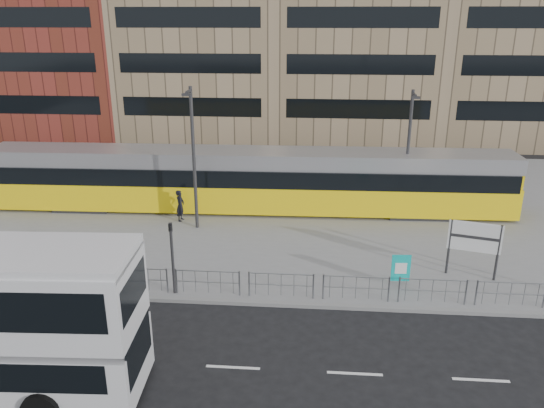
# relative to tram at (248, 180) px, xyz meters

# --- Properties ---
(ground) EXTENTS (120.00, 120.00, 0.00)m
(ground) POSITION_rel_tram_xyz_m (3.30, -10.71, -1.94)
(ground) COLOR black
(ground) RESTS_ON ground
(plaza) EXTENTS (64.00, 24.00, 0.15)m
(plaza) POSITION_rel_tram_xyz_m (3.30, 1.29, -1.86)
(plaza) COLOR gray
(plaza) RESTS_ON ground
(kerb) EXTENTS (64.00, 0.25, 0.17)m
(kerb) POSITION_rel_tram_xyz_m (3.30, -10.66, -1.86)
(kerb) COLOR gray
(kerb) RESTS_ON ground
(pedestrian_barrier) EXTENTS (32.07, 0.07, 1.10)m
(pedestrian_barrier) POSITION_rel_tram_xyz_m (5.30, -10.21, -0.96)
(pedestrian_barrier) COLOR gray
(pedestrian_barrier) RESTS_ON plaza
(road_markings) EXTENTS (62.00, 0.12, 0.01)m
(road_markings) POSITION_rel_tram_xyz_m (4.30, -14.71, -1.93)
(road_markings) COLOR white
(road_markings) RESTS_ON ground
(tram) EXTENTS (30.30, 3.49, 3.57)m
(tram) POSITION_rel_tram_xyz_m (0.00, 0.00, 0.00)
(tram) COLOR yellow
(tram) RESTS_ON plaza
(station_sign) EXTENTS (2.15, 0.66, 2.54)m
(station_sign) POSITION_rel_tram_xyz_m (10.75, -7.73, -0.03)
(station_sign) COLOR #2D2D30
(station_sign) RESTS_ON plaza
(ad_panel) EXTENTS (0.79, 0.11, 1.48)m
(ad_panel) POSITION_rel_tram_xyz_m (7.53, -8.96, -0.92)
(ad_panel) COLOR #2D2D30
(ad_panel) RESTS_ON plaza
(pedestrian) EXTENTS (0.50, 0.69, 1.76)m
(pedestrian) POSITION_rel_tram_xyz_m (-3.54, -2.12, -0.91)
(pedestrian) COLOR black
(pedestrian) RESTS_ON plaza
(traffic_light_west) EXTENTS (0.20, 0.23, 3.10)m
(traffic_light_west) POSITION_rel_tram_xyz_m (-1.81, -10.21, 0.19)
(traffic_light_west) COLOR #2D2D30
(traffic_light_west) RESTS_ON plaza
(lamp_post_west) EXTENTS (0.45, 1.04, 7.53)m
(lamp_post_west) POSITION_rel_tram_xyz_m (-2.42, -3.11, 2.34)
(lamp_post_west) COLOR #2D2D30
(lamp_post_west) RESTS_ON plaza
(lamp_post_east) EXTENTS (0.45, 1.04, 7.08)m
(lamp_post_east) POSITION_rel_tram_xyz_m (8.98, -0.11, 2.12)
(lamp_post_east) COLOR #2D2D30
(lamp_post_east) RESTS_ON plaza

